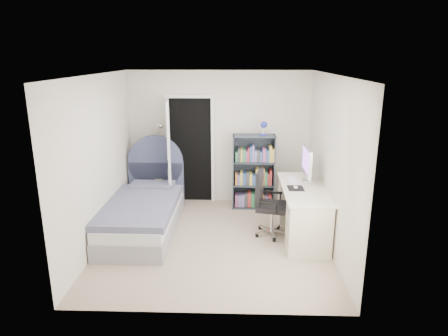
{
  "coord_description": "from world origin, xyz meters",
  "views": [
    {
      "loc": [
        0.34,
        -5.61,
        2.76
      ],
      "look_at": [
        0.14,
        0.31,
        1.08
      ],
      "focal_mm": 32.0,
      "sensor_mm": 36.0,
      "label": 1
    }
  ],
  "objects_px": {
    "bed": "(144,211)",
    "nightstand": "(162,187)",
    "floor_lamp": "(161,171)",
    "desk": "(303,209)",
    "bookcase": "(254,175)",
    "office_chair": "(267,200)"
  },
  "relations": [
    {
      "from": "bed",
      "to": "bookcase",
      "type": "relative_size",
      "value": 1.37
    },
    {
      "from": "office_chair",
      "to": "desk",
      "type": "bearing_deg",
      "value": -1.82
    },
    {
      "from": "bookcase",
      "to": "desk",
      "type": "xyz_separation_m",
      "value": [
        0.72,
        -1.2,
        -0.19
      ]
    },
    {
      "from": "floor_lamp",
      "to": "desk",
      "type": "relative_size",
      "value": 0.94
    },
    {
      "from": "bookcase",
      "to": "office_chair",
      "type": "distance_m",
      "value": 1.19
    },
    {
      "from": "nightstand",
      "to": "floor_lamp",
      "type": "distance_m",
      "value": 0.33
    },
    {
      "from": "floor_lamp",
      "to": "bookcase",
      "type": "distance_m",
      "value": 1.78
    },
    {
      "from": "office_chair",
      "to": "floor_lamp",
      "type": "bearing_deg",
      "value": 144.68
    },
    {
      "from": "nightstand",
      "to": "floor_lamp",
      "type": "height_order",
      "value": "floor_lamp"
    },
    {
      "from": "floor_lamp",
      "to": "bookcase",
      "type": "relative_size",
      "value": 0.95
    },
    {
      "from": "bed",
      "to": "floor_lamp",
      "type": "relative_size",
      "value": 1.44
    },
    {
      "from": "bed",
      "to": "bookcase",
      "type": "xyz_separation_m",
      "value": [
        1.82,
        1.06,
        0.32
      ]
    },
    {
      "from": "bed",
      "to": "desk",
      "type": "height_order",
      "value": "bed"
    },
    {
      "from": "nightstand",
      "to": "bookcase",
      "type": "xyz_separation_m",
      "value": [
        1.72,
        -0.0,
        0.26
      ]
    },
    {
      "from": "nightstand",
      "to": "floor_lamp",
      "type": "bearing_deg",
      "value": 103.92
    },
    {
      "from": "bookcase",
      "to": "desk",
      "type": "distance_m",
      "value": 1.41
    },
    {
      "from": "desk",
      "to": "office_chair",
      "type": "distance_m",
      "value": 0.57
    },
    {
      "from": "office_chair",
      "to": "bed",
      "type": "bearing_deg",
      "value": 176.41
    },
    {
      "from": "bed",
      "to": "nightstand",
      "type": "relative_size",
      "value": 4.03
    },
    {
      "from": "bed",
      "to": "nightstand",
      "type": "distance_m",
      "value": 1.06
    },
    {
      "from": "floor_lamp",
      "to": "desk",
      "type": "height_order",
      "value": "floor_lamp"
    },
    {
      "from": "nightstand",
      "to": "desk",
      "type": "relative_size",
      "value": 0.34
    }
  ]
}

